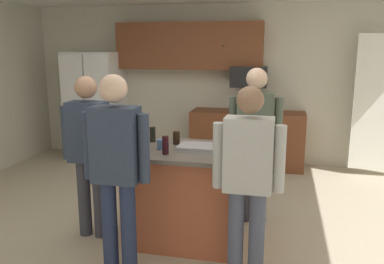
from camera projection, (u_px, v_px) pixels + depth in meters
The scene contains 19 objects.
floor at pixel (169, 227), 4.31m from camera, with size 7.04×7.04×0.00m, color #B7A88E.
back_wall at pixel (215, 84), 6.70m from camera, with size 6.40×0.10×2.60m, color beige.
cabinet_run_upper at pixel (189, 46), 6.47m from camera, with size 2.40×0.38×0.75m.
cabinet_run_lower at pixel (247, 139), 6.44m from camera, with size 1.80×0.63×0.90m.
refrigerator at pixel (96, 106), 6.83m from camera, with size 0.87×0.76×1.83m.
microwave_over_range at pixel (249, 77), 6.25m from camera, with size 0.56×0.40×0.32m, color black.
kitchen_island at pixel (185, 194), 3.93m from camera, with size 1.22×0.87×0.95m.
person_elder_center at pixel (255, 135), 4.26m from camera, with size 0.57×0.22×1.70m.
person_guest_left at pixel (116, 163), 3.23m from camera, with size 0.57×0.22×1.70m.
person_guest_right at pixel (89, 147), 3.93m from camera, with size 0.57×0.22×1.64m.
person_host_foreground at pixel (248, 173), 3.15m from camera, with size 0.57×0.22×1.62m.
glass_short_whisky at pixel (165, 145), 3.63m from camera, with size 0.06×0.06×0.17m.
tumbler_amber at pixel (176, 138), 4.00m from camera, with size 0.07×0.07×0.13m.
mug_blue_stoneware at pixel (161, 144), 3.81m from camera, with size 0.12×0.08×0.10m.
glass_dark_ale at pixel (143, 142), 3.81m from camera, with size 0.07×0.07×0.15m.
glass_pilsner at pixel (220, 138), 4.01m from camera, with size 0.07×0.07×0.13m.
glass_stout_tall at pixel (153, 134), 4.11m from camera, with size 0.06×0.06×0.15m.
mug_ceramic_white at pixel (232, 140), 3.96m from camera, with size 0.13×0.08×0.10m.
serving_tray at pixel (201, 147), 3.81m from camera, with size 0.44×0.30×0.04m.
Camera 1 is at (1.15, -3.84, 1.91)m, focal length 37.18 mm.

